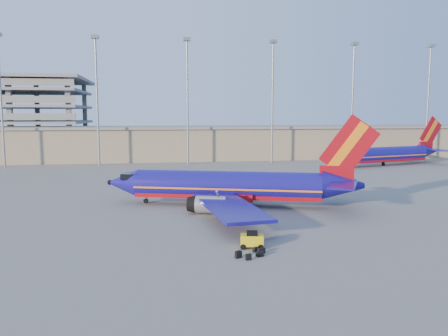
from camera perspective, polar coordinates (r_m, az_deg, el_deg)
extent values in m
plane|color=slate|center=(57.35, 3.71, -4.57)|extent=(220.00, 220.00, 0.00)
cube|color=gray|center=(115.25, 2.30, 3.26)|extent=(120.00, 15.00, 8.00)
cube|color=slate|center=(115.06, 2.31, 5.35)|extent=(122.00, 16.00, 0.60)
cylinder|color=gray|center=(106.02, -27.10, 7.60)|extent=(0.44, 0.44, 28.00)
cylinder|color=gray|center=(101.65, -16.22, 8.14)|extent=(0.44, 0.44, 28.00)
cube|color=gray|center=(103.00, -16.50, 16.11)|extent=(1.60, 1.60, 0.70)
cylinder|color=gray|center=(101.12, -4.79, 8.40)|extent=(0.44, 0.44, 28.00)
cube|color=gray|center=(102.48, -4.87, 16.41)|extent=(1.60, 1.60, 0.70)
cylinder|color=gray|center=(104.49, 6.34, 8.33)|extent=(0.44, 0.44, 28.00)
cube|color=gray|center=(105.81, 6.44, 16.10)|extent=(1.60, 1.60, 0.70)
cylinder|color=gray|center=(111.41, 16.41, 8.01)|extent=(0.44, 0.44, 28.00)
cube|color=gray|center=(112.64, 16.67, 15.29)|extent=(1.60, 1.60, 0.70)
cylinder|color=gray|center=(121.26, 25.07, 7.53)|extent=(0.44, 0.44, 28.00)
cube|color=gray|center=(122.40, 25.42, 14.23)|extent=(1.60, 1.60, 0.70)
cylinder|color=navy|center=(55.05, 0.40, -2.26)|extent=(23.35, 10.38, 3.60)
cube|color=#9D0C13|center=(55.21, 0.40, -3.21)|extent=(23.15, 9.73, 1.26)
cube|color=orange|center=(55.09, 0.40, -2.51)|extent=(23.36, 10.42, 0.21)
cone|color=navy|center=(58.54, -13.01, -1.89)|extent=(4.97, 4.65, 3.60)
cube|color=black|center=(57.95, -11.87, -1.02)|extent=(2.98, 3.11, 0.78)
cone|color=navy|center=(54.87, 15.26, -2.18)|extent=(5.90, 4.94, 3.60)
cube|color=#9D0C13|center=(54.60, 14.49, -0.81)|extent=(4.06, 1.73, 2.14)
cube|color=#9D0C13|center=(54.42, 16.03, 2.72)|extent=(6.91, 2.42, 7.76)
cube|color=orange|center=(54.39, 15.83, 2.73)|extent=(4.65, 1.80, 6.09)
cube|color=navy|center=(58.00, 14.51, -1.14)|extent=(3.48, 6.47, 0.21)
cube|color=navy|center=(51.50, 15.28, -2.17)|extent=(5.59, 6.85, 0.21)
cube|color=navy|center=(63.41, 2.79, -1.84)|extent=(13.60, 14.53, 0.34)
cube|color=navy|center=(46.68, 0.71, -5.03)|extent=(6.58, 15.53, 0.34)
cube|color=#9D0C13|center=(55.21, 0.90, -3.62)|extent=(6.70, 5.36, 0.97)
cylinder|color=gray|center=(60.40, -0.02, -2.88)|extent=(3.95, 2.99, 2.04)
cylinder|color=gray|center=(50.60, -1.71, -4.82)|extent=(3.95, 2.99, 2.04)
cylinder|color=gray|center=(57.87, -10.17, -4.02)|extent=(0.29, 0.29, 1.07)
cylinder|color=black|center=(57.91, -10.16, -4.24)|extent=(0.67, 0.42, 0.62)
cylinder|color=black|center=(57.73, 2.19, -4.07)|extent=(0.94, 0.75, 0.82)
cylinder|color=black|center=(52.81, 1.59, -5.11)|extent=(0.94, 0.75, 0.82)
cylinder|color=navy|center=(104.55, 20.12, 1.66)|extent=(22.67, 9.20, 3.48)
cube|color=#9D0C13|center=(104.63, 20.10, 1.17)|extent=(22.50, 8.56, 1.22)
cube|color=orange|center=(104.57, 20.11, 1.53)|extent=(22.68, 9.24, 0.21)
cone|color=navy|center=(95.84, 14.41, 1.42)|extent=(4.71, 4.38, 3.48)
cube|color=black|center=(96.52, 14.99, 1.97)|extent=(2.81, 2.94, 0.75)
cone|color=navy|center=(114.46, 25.08, 2.02)|extent=(5.62, 4.62, 3.48)
cube|color=#9D0C13|center=(113.80, 24.86, 2.64)|extent=(3.94, 1.52, 2.07)
cube|color=#9D0C13|center=(114.63, 25.38, 4.29)|extent=(6.74, 2.08, 7.50)
cube|color=orange|center=(114.49, 25.32, 4.29)|extent=(4.53, 1.57, 5.88)
cube|color=navy|center=(116.26, 23.78, 2.40)|extent=(5.24, 6.64, 0.21)
cube|color=navy|center=(112.07, 26.19, 2.13)|extent=(3.13, 6.15, 0.21)
cylinder|color=black|center=(104.75, 20.07, 0.51)|extent=(0.81, 0.81, 0.85)
cube|color=yellow|center=(38.28, 3.67, -9.37)|extent=(2.16, 1.50, 0.94)
cube|color=black|center=(38.12, 3.68, -8.55)|extent=(1.13, 1.20, 0.33)
cylinder|color=black|center=(38.89, 2.53, -9.80)|extent=(0.51, 0.26, 0.49)
cylinder|color=black|center=(37.91, 2.53, -10.25)|extent=(0.51, 0.26, 0.49)
cylinder|color=black|center=(38.92, 4.78, -9.80)|extent=(0.51, 0.26, 0.49)
cylinder|color=black|center=(37.94, 4.84, -10.25)|extent=(0.51, 0.26, 0.49)
cube|color=black|center=(35.80, 1.85, -11.34)|extent=(0.56, 0.49, 0.43)
cube|color=black|center=(35.37, 3.21, -11.54)|extent=(0.49, 0.34, 0.48)
cube|color=black|center=(37.07, 4.88, -10.71)|extent=(0.69, 0.51, 0.44)
cube|color=black|center=(35.96, 1.90, -11.18)|extent=(0.58, 0.47, 0.53)
cube|color=black|center=(36.29, 4.70, -11.12)|extent=(0.67, 0.52, 0.41)
cube|color=black|center=(37.52, 4.16, -10.55)|extent=(0.57, 0.52, 0.36)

